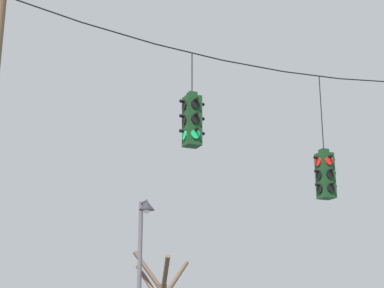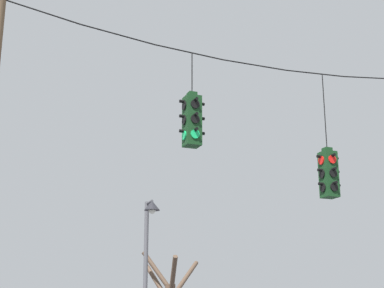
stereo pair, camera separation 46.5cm
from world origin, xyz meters
TOP-DOWN VIEW (x-y plane):
  - span_wire at (-0.00, -0.05)m, footprint 11.58×0.03m
  - traffic_light_near_left_pole at (-1.60, -0.05)m, footprint 0.58×0.58m
  - traffic_light_over_intersection at (1.85, -0.05)m, footprint 0.58×0.58m
  - street_lamp at (-1.23, 4.09)m, footprint 0.43×0.75m

SIDE VIEW (x-z plane):
  - street_lamp at x=-1.23m, z-range 1.01..5.71m
  - traffic_light_over_intersection at x=1.85m, z-range 3.33..6.39m
  - traffic_light_near_left_pole at x=-1.60m, z-range 4.67..6.84m
  - span_wire at x=0.00m, z-range 7.20..7.77m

